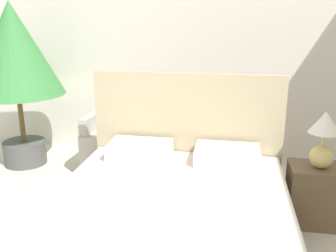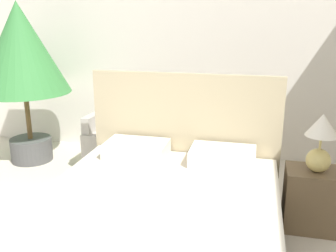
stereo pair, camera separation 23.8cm
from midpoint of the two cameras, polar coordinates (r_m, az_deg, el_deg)
The scene contains 7 objects.
wall_back at distance 4.84m, azimuth 3.74°, elevation 12.54°, with size 10.00×0.06×2.90m.
bed at distance 2.85m, azimuth 0.88°, elevation -14.80°, with size 1.80×2.17×1.27m.
armchair_near_window_left at distance 4.53m, azimuth -6.50°, elevation -2.63°, with size 0.60×0.65×0.89m.
armchair_near_window_right at distance 4.31m, azimuth 5.86°, elevation -3.62°, with size 0.63×0.67×0.89m.
potted_palm at distance 4.79m, azimuth -20.13°, elevation 10.28°, with size 1.10×1.10×1.95m.
nightstand at distance 3.52m, azimuth 22.65°, elevation -10.23°, with size 0.43×0.36×0.53m.
table_lamp at distance 3.31m, azimuth 24.19°, elevation -1.82°, with size 0.26×0.26×0.49m.
Camera 2 is at (0.94, -0.97, 1.77)m, focal length 40.00 mm.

